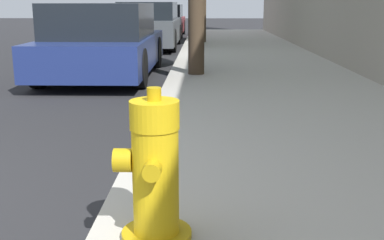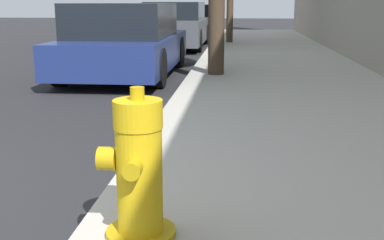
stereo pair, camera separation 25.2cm
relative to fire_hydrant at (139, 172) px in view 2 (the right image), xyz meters
name	(u,v)px [view 2 (the right image)]	position (x,y,z in m)	size (l,w,h in m)	color
fire_hydrant	(139,172)	(0.00, 0.00, 0.00)	(0.40, 0.39, 0.80)	#C39C11
parked_car_near	(125,41)	(-1.59, 6.49, 0.15)	(1.83, 4.13, 1.33)	navy
parked_car_mid	(176,26)	(-1.39, 12.25, 0.16)	(1.72, 4.27, 1.35)	#4C5156
parked_car_far	(192,21)	(-1.44, 17.41, 0.12)	(1.69, 4.01, 1.26)	maroon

